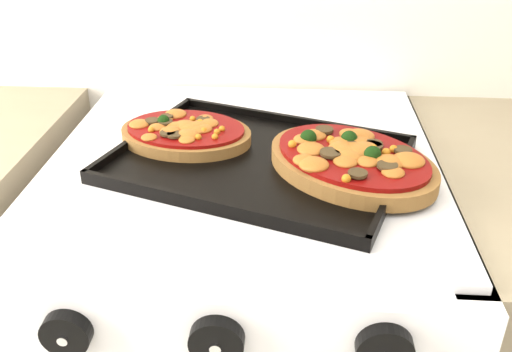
{
  "coord_description": "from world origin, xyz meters",
  "views": [
    {
      "loc": [
        0.12,
        0.92,
        1.31
      ],
      "look_at": [
        0.07,
        1.62,
        0.92
      ],
      "focal_mm": 40.0,
      "sensor_mm": 36.0,
      "label": 1
    }
  ],
  "objects": [
    {
      "name": "pizza_left",
      "position": [
        -0.05,
        1.73,
        0.94
      ],
      "size": [
        0.23,
        0.19,
        0.03
      ],
      "primitive_type": null,
      "rotation": [
        0.0,
        0.0,
        -0.18
      ],
      "color": "brown",
      "rests_on": "baking_tray"
    },
    {
      "name": "knob_center",
      "position": [
        0.05,
        1.37,
        0.85
      ],
      "size": [
        0.06,
        0.02,
        0.06
      ],
      "primitive_type": "cylinder",
      "rotation": [
        1.57,
        0.0,
        0.0
      ],
      "color": "black",
      "rests_on": "control_panel"
    },
    {
      "name": "knob_left",
      "position": [
        -0.12,
        1.37,
        0.85
      ],
      "size": [
        0.06,
        0.02,
        0.06
      ],
      "primitive_type": "cylinder",
      "rotation": [
        1.57,
        0.0,
        0.0
      ],
      "color": "black",
      "rests_on": "control_panel"
    },
    {
      "name": "pizza_right",
      "position": [
        0.21,
        1.64,
        0.94
      ],
      "size": [
        0.31,
        0.31,
        0.04
      ],
      "primitive_type": null,
      "rotation": [
        0.0,
        0.0,
        -0.71
      ],
      "color": "brown",
      "rests_on": "baking_tray"
    },
    {
      "name": "baking_tray",
      "position": [
        0.07,
        1.67,
        0.92
      ],
      "size": [
        0.48,
        0.42,
        0.02
      ],
      "primitive_type": "cube",
      "rotation": [
        0.0,
        0.0,
        -0.34
      ],
      "color": "black",
      "rests_on": "stove"
    },
    {
      "name": "knob_right",
      "position": [
        0.23,
        1.37,
        0.85
      ],
      "size": [
        0.06,
        0.02,
        0.06
      ],
      "primitive_type": "cylinder",
      "rotation": [
        1.57,
        0.0,
        0.0
      ],
      "color": "black",
      "rests_on": "control_panel"
    },
    {
      "name": "control_panel",
      "position": [
        0.05,
        1.39,
        0.85
      ],
      "size": [
        0.6,
        0.02,
        0.09
      ],
      "primitive_type": "cube",
      "color": "white",
      "rests_on": "stove"
    }
  ]
}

